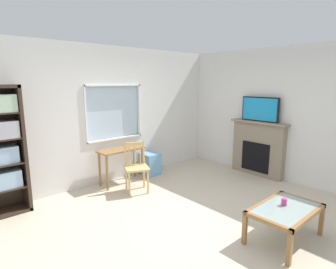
{
  "coord_description": "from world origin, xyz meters",
  "views": [
    {
      "loc": [
        -2.75,
        -2.6,
        2.01
      ],
      "look_at": [
        0.31,
        0.81,
        1.12
      ],
      "focal_mm": 29.28,
      "sensor_mm": 36.0,
      "label": 1
    }
  ],
  "objects_px": {
    "desk_under_window": "(121,155)",
    "tv": "(260,109)",
    "plastic_drawer_unit": "(150,164)",
    "wooden_chair": "(136,167)",
    "fireplace": "(258,148)",
    "coffee_table": "(285,212)",
    "sippy_cup": "(284,202)"
  },
  "relations": [
    {
      "from": "desk_under_window",
      "to": "wooden_chair",
      "type": "relative_size",
      "value": 1.02
    },
    {
      "from": "tv",
      "to": "sippy_cup",
      "type": "xyz_separation_m",
      "value": [
        -1.94,
        -1.52,
        -0.95
      ]
    },
    {
      "from": "fireplace",
      "to": "coffee_table",
      "type": "height_order",
      "value": "fireplace"
    },
    {
      "from": "fireplace",
      "to": "coffee_table",
      "type": "xyz_separation_m",
      "value": [
        -2.01,
        -1.57,
        -0.22
      ]
    },
    {
      "from": "plastic_drawer_unit",
      "to": "tv",
      "type": "height_order",
      "value": "tv"
    },
    {
      "from": "coffee_table",
      "to": "desk_under_window",
      "type": "bearing_deg",
      "value": 98.47
    },
    {
      "from": "sippy_cup",
      "to": "fireplace",
      "type": "bearing_deg",
      "value": 37.88
    },
    {
      "from": "wooden_chair",
      "to": "fireplace",
      "type": "distance_m",
      "value": 2.69
    },
    {
      "from": "plastic_drawer_unit",
      "to": "desk_under_window",
      "type": "bearing_deg",
      "value": -176.2
    },
    {
      "from": "fireplace",
      "to": "sippy_cup",
      "type": "distance_m",
      "value": 2.48
    },
    {
      "from": "desk_under_window",
      "to": "coffee_table",
      "type": "relative_size",
      "value": 0.93
    },
    {
      "from": "desk_under_window",
      "to": "wooden_chair",
      "type": "height_order",
      "value": "wooden_chair"
    },
    {
      "from": "wooden_chair",
      "to": "plastic_drawer_unit",
      "type": "distance_m",
      "value": 0.98
    },
    {
      "from": "tv",
      "to": "coffee_table",
      "type": "xyz_separation_m",
      "value": [
        -1.99,
        -1.57,
        -1.06
      ]
    },
    {
      "from": "plastic_drawer_unit",
      "to": "coffee_table",
      "type": "xyz_separation_m",
      "value": [
        -0.29,
        -3.15,
        0.14
      ]
    },
    {
      "from": "plastic_drawer_unit",
      "to": "tv",
      "type": "bearing_deg",
      "value": -42.78
    },
    {
      "from": "coffee_table",
      "to": "sippy_cup",
      "type": "relative_size",
      "value": 10.89
    },
    {
      "from": "desk_under_window",
      "to": "wooden_chair",
      "type": "distance_m",
      "value": 0.53
    },
    {
      "from": "sippy_cup",
      "to": "desk_under_window",
      "type": "bearing_deg",
      "value": 99.66
    },
    {
      "from": "desk_under_window",
      "to": "tv",
      "type": "height_order",
      "value": "tv"
    },
    {
      "from": "desk_under_window",
      "to": "plastic_drawer_unit",
      "type": "bearing_deg",
      "value": 3.8
    },
    {
      "from": "wooden_chair",
      "to": "sippy_cup",
      "type": "relative_size",
      "value": 10.0
    },
    {
      "from": "wooden_chair",
      "to": "desk_under_window",
      "type": "bearing_deg",
      "value": 88.77
    },
    {
      "from": "plastic_drawer_unit",
      "to": "fireplace",
      "type": "bearing_deg",
      "value": -42.48
    },
    {
      "from": "desk_under_window",
      "to": "fireplace",
      "type": "relative_size",
      "value": 0.73
    },
    {
      "from": "tv",
      "to": "sippy_cup",
      "type": "bearing_deg",
      "value": -141.86
    },
    {
      "from": "fireplace",
      "to": "plastic_drawer_unit",
      "type": "bearing_deg",
      "value": 137.52
    },
    {
      "from": "wooden_chair",
      "to": "tv",
      "type": "xyz_separation_m",
      "value": [
        2.47,
        -1.01,
        0.97
      ]
    },
    {
      "from": "desk_under_window",
      "to": "tv",
      "type": "distance_m",
      "value": 3.02
    },
    {
      "from": "fireplace",
      "to": "sippy_cup",
      "type": "height_order",
      "value": "fireplace"
    },
    {
      "from": "plastic_drawer_unit",
      "to": "tv",
      "type": "xyz_separation_m",
      "value": [
        1.7,
        -1.58,
        1.2
      ]
    },
    {
      "from": "coffee_table",
      "to": "sippy_cup",
      "type": "height_order",
      "value": "sippy_cup"
    }
  ]
}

